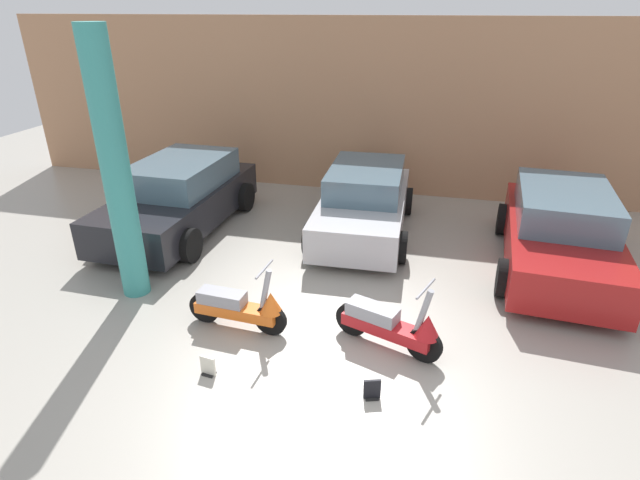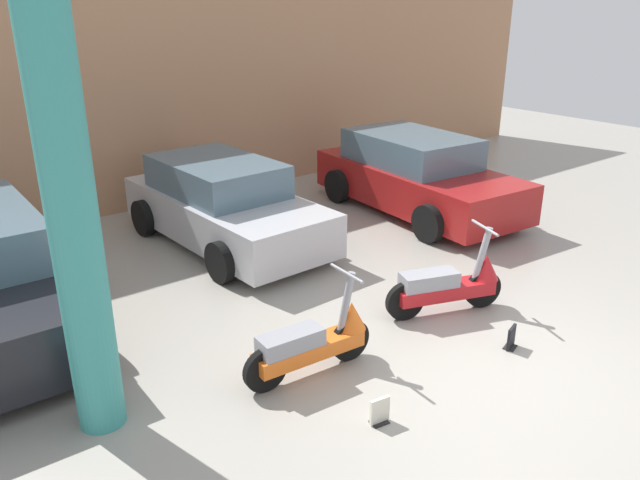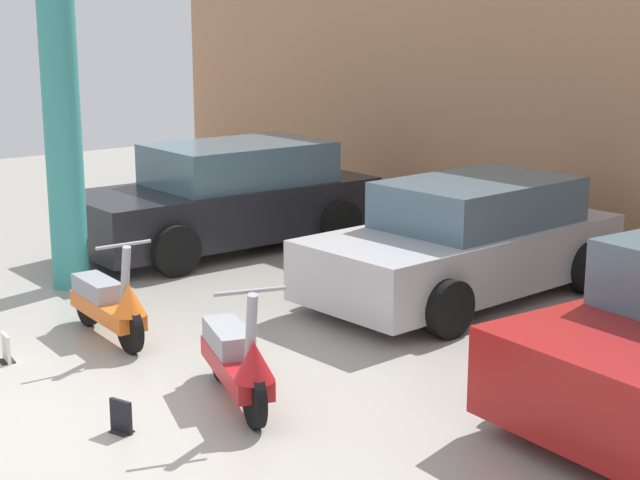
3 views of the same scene
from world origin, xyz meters
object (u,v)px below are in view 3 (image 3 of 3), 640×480
object	(u,v)px
scooter_front_left	(110,303)
placard_near_left_scooter	(6,350)
car_rear_left	(228,198)
support_column_side	(62,114)
placard_near_right_scooter	(121,418)
car_rear_center	(467,242)
scooter_front_right	(238,360)

from	to	relation	value
scooter_front_left	placard_near_left_scooter	size ratio (longest dim) A/B	5.72
car_rear_left	support_column_side	world-z (taller)	support_column_side
placard_near_left_scooter	placard_near_right_scooter	world-z (taller)	same
scooter_front_left	placard_near_left_scooter	distance (m)	1.05
car_rear_center	scooter_front_left	bearing A→B (deg)	-18.57
car_rear_left	scooter_front_right	bearing A→B (deg)	57.95
scooter_front_right	placard_near_left_scooter	size ratio (longest dim) A/B	5.68
placard_near_left_scooter	placard_near_right_scooter	bearing A→B (deg)	1.74
scooter_front_left	placard_near_right_scooter	world-z (taller)	scooter_front_left
scooter_front_right	car_rear_left	xyz separation A→B (m)	(-4.62, 3.06, 0.29)
car_rear_center	placard_near_left_scooter	world-z (taller)	car_rear_center
scooter_front_left	placard_near_right_scooter	bearing A→B (deg)	-21.53
car_rear_left	car_rear_center	xyz separation A→B (m)	(3.66, 0.70, -0.05)
scooter_front_left	support_column_side	xyz separation A→B (m)	(-2.02, 0.55, 1.63)
scooter_front_left	scooter_front_right	world-z (taller)	scooter_front_right
scooter_front_left	support_column_side	distance (m)	2.65
support_column_side	scooter_front_right	bearing A→B (deg)	-7.21
scooter_front_left	car_rear_center	world-z (taller)	car_rear_center
scooter_front_right	car_rear_center	xyz separation A→B (m)	(-0.97, 3.76, 0.24)
scooter_front_right	support_column_side	size ratio (longest dim) A/B	0.37
car_rear_left	placard_near_right_scooter	world-z (taller)	car_rear_left
car_rear_center	placard_near_left_scooter	distance (m)	4.98
car_rear_left	placard_near_right_scooter	xyz separation A→B (m)	(4.51, -4.05, -0.55)
placard_near_left_scooter	support_column_side	bearing A→B (deg)	141.39
scooter_front_left	placard_near_right_scooter	xyz separation A→B (m)	(2.00, -0.96, -0.25)
scooter_front_right	car_rear_left	world-z (taller)	car_rear_left
placard_near_left_scooter	placard_near_right_scooter	size ratio (longest dim) A/B	1.00
car_rear_left	car_rear_center	size ratio (longest dim) A/B	1.07
scooter_front_left	placard_near_right_scooter	distance (m)	2.23
car_rear_left	support_column_side	distance (m)	2.90
placard_near_left_scooter	support_column_side	distance (m)	3.15
car_rear_center	placard_near_right_scooter	distance (m)	4.85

